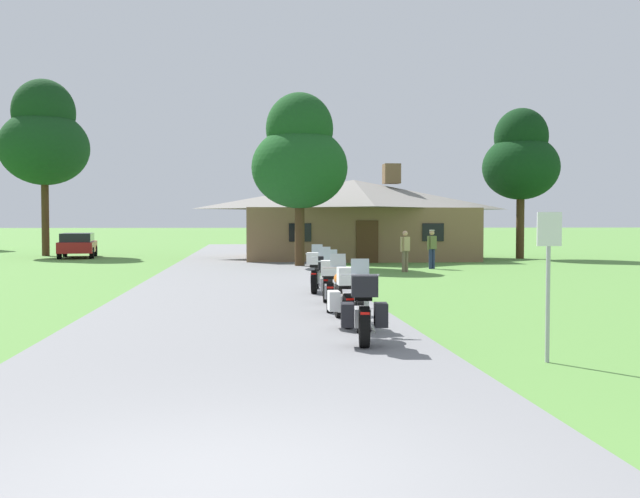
{
  "coord_description": "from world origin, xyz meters",
  "views": [
    {
      "loc": [
        0.17,
        -5.08,
        1.99
      ],
      "look_at": [
        2.88,
        20.85,
        1.01
      ],
      "focal_mm": 39.22,
      "sensor_mm": 36.0,
      "label": 1
    }
  ],
  "objects_px": {
    "tree_left_far": "(44,137)",
    "parked_red_suv_far_left": "(78,244)",
    "motorcycle_green_third_in_row": "(330,284)",
    "tree_by_lodge_front": "(300,156)",
    "bystander_olive_shirt_near_lodge": "(432,247)",
    "motorcycle_silver_fourth_in_row": "(326,277)",
    "motorcycle_orange_second_in_row": "(345,296)",
    "motorcycle_silver_nearest_to_camera": "(363,308)",
    "bystander_tan_shirt_beside_signpost": "(405,249)",
    "tree_right_of_lodge": "(521,159)",
    "metal_signpost_roadside": "(548,268)",
    "motorcycle_black_farthest_in_row": "(315,272)"
  },
  "relations": [
    {
      "from": "tree_left_far",
      "to": "parked_red_suv_far_left",
      "type": "relative_size",
      "value": 2.19
    },
    {
      "from": "motorcycle_green_third_in_row",
      "to": "tree_by_lodge_front",
      "type": "bearing_deg",
      "value": 95.15
    },
    {
      "from": "bystander_olive_shirt_near_lodge",
      "to": "tree_by_lodge_front",
      "type": "distance_m",
      "value": 7.11
    },
    {
      "from": "bystander_olive_shirt_near_lodge",
      "to": "parked_red_suv_far_left",
      "type": "xyz_separation_m",
      "value": [
        -17.52,
        11.51,
        -0.17
      ]
    },
    {
      "from": "motorcycle_silver_fourth_in_row",
      "to": "bystander_olive_shirt_near_lodge",
      "type": "xyz_separation_m",
      "value": [
        5.98,
        12.07,
        0.33
      ]
    },
    {
      "from": "motorcycle_silver_fourth_in_row",
      "to": "motorcycle_orange_second_in_row",
      "type": "bearing_deg",
      "value": -87.01
    },
    {
      "from": "motorcycle_silver_nearest_to_camera",
      "to": "bystander_tan_shirt_beside_signpost",
      "type": "bearing_deg",
      "value": 81.49
    },
    {
      "from": "motorcycle_silver_nearest_to_camera",
      "to": "bystander_tan_shirt_beside_signpost",
      "type": "relative_size",
      "value": 1.25
    },
    {
      "from": "motorcycle_silver_nearest_to_camera",
      "to": "tree_by_lodge_front",
      "type": "bearing_deg",
      "value": 95.28
    },
    {
      "from": "tree_right_of_lodge",
      "to": "tree_left_far",
      "type": "relative_size",
      "value": 0.79
    },
    {
      "from": "bystander_tan_shirt_beside_signpost",
      "to": "metal_signpost_roadside",
      "type": "xyz_separation_m",
      "value": [
        -2.1,
        -18.15,
        0.42
      ]
    },
    {
      "from": "motorcycle_green_third_in_row",
      "to": "tree_right_of_lodge",
      "type": "relative_size",
      "value": 0.25
    },
    {
      "from": "motorcycle_orange_second_in_row",
      "to": "tree_left_far",
      "type": "height_order",
      "value": "tree_left_far"
    },
    {
      "from": "tree_left_far",
      "to": "bystander_olive_shirt_near_lodge",
      "type": "bearing_deg",
      "value": -35.01
    },
    {
      "from": "motorcycle_orange_second_in_row",
      "to": "motorcycle_green_third_in_row",
      "type": "height_order",
      "value": "same"
    },
    {
      "from": "tree_left_far",
      "to": "metal_signpost_roadside",
      "type": "bearing_deg",
      "value": -64.34
    },
    {
      "from": "motorcycle_green_third_in_row",
      "to": "tree_left_far",
      "type": "height_order",
      "value": "tree_left_far"
    },
    {
      "from": "motorcycle_silver_fourth_in_row",
      "to": "bystander_tan_shirt_beside_signpost",
      "type": "distance_m",
      "value": 11.21
    },
    {
      "from": "motorcycle_orange_second_in_row",
      "to": "parked_red_suv_far_left",
      "type": "xyz_separation_m",
      "value": [
        -11.43,
        27.83,
        0.17
      ]
    },
    {
      "from": "motorcycle_orange_second_in_row",
      "to": "bystander_tan_shirt_beside_signpost",
      "type": "bearing_deg",
      "value": 73.02
    },
    {
      "from": "motorcycle_orange_second_in_row",
      "to": "motorcycle_black_farthest_in_row",
      "type": "xyz_separation_m",
      "value": [
        0.06,
        6.38,
        0.01
      ]
    },
    {
      "from": "metal_signpost_roadside",
      "to": "tree_right_of_lodge",
      "type": "distance_m",
      "value": 30.21
    },
    {
      "from": "motorcycle_orange_second_in_row",
      "to": "motorcycle_black_farthest_in_row",
      "type": "height_order",
      "value": "same"
    },
    {
      "from": "motorcycle_orange_second_in_row",
      "to": "bystander_olive_shirt_near_lodge",
      "type": "distance_m",
      "value": 17.43
    },
    {
      "from": "motorcycle_silver_fourth_in_row",
      "to": "tree_right_of_lodge",
      "type": "xyz_separation_m",
      "value": [
        13.13,
        20.04,
        4.91
      ]
    },
    {
      "from": "motorcycle_silver_fourth_in_row",
      "to": "parked_red_suv_far_left",
      "type": "height_order",
      "value": "parked_red_suv_far_left"
    },
    {
      "from": "motorcycle_silver_fourth_in_row",
      "to": "parked_red_suv_far_left",
      "type": "bearing_deg",
      "value": 120.61
    },
    {
      "from": "motorcycle_silver_nearest_to_camera",
      "to": "metal_signpost_roadside",
      "type": "distance_m",
      "value": 2.98
    },
    {
      "from": "motorcycle_silver_fourth_in_row",
      "to": "tree_by_lodge_front",
      "type": "bearing_deg",
      "value": 92.9
    },
    {
      "from": "motorcycle_orange_second_in_row",
      "to": "bystander_olive_shirt_near_lodge",
      "type": "xyz_separation_m",
      "value": [
        6.09,
        16.33,
        0.34
      ]
    },
    {
      "from": "motorcycle_silver_nearest_to_camera",
      "to": "bystander_olive_shirt_near_lodge",
      "type": "xyz_separation_m",
      "value": [
        6.07,
        18.3,
        0.34
      ]
    },
    {
      "from": "metal_signpost_roadside",
      "to": "tree_by_lodge_front",
      "type": "bearing_deg",
      "value": 94.99
    },
    {
      "from": "bystander_olive_shirt_near_lodge",
      "to": "tree_left_far",
      "type": "xyz_separation_m",
      "value": [
        -19.97,
        13.99,
        6.13
      ]
    },
    {
      "from": "motorcycle_green_third_in_row",
      "to": "metal_signpost_roadside",
      "type": "relative_size",
      "value": 0.97
    },
    {
      "from": "motorcycle_silver_nearest_to_camera",
      "to": "tree_right_of_lodge",
      "type": "distance_m",
      "value": 29.82
    },
    {
      "from": "motorcycle_orange_second_in_row",
      "to": "tree_right_of_lodge",
      "type": "height_order",
      "value": "tree_right_of_lodge"
    },
    {
      "from": "bystander_olive_shirt_near_lodge",
      "to": "bystander_tan_shirt_beside_signpost",
      "type": "relative_size",
      "value": 1.01
    },
    {
      "from": "tree_right_of_lodge",
      "to": "tree_by_lodge_front",
      "type": "bearing_deg",
      "value": -154.26
    },
    {
      "from": "motorcycle_green_third_in_row",
      "to": "motorcycle_black_farthest_in_row",
      "type": "bearing_deg",
      "value": 96.18
    },
    {
      "from": "motorcycle_orange_second_in_row",
      "to": "motorcycle_silver_fourth_in_row",
      "type": "height_order",
      "value": "same"
    },
    {
      "from": "parked_red_suv_far_left",
      "to": "motorcycle_silver_nearest_to_camera",
      "type": "bearing_deg",
      "value": -77.24
    },
    {
      "from": "tree_left_far",
      "to": "motorcycle_black_farthest_in_row",
      "type": "bearing_deg",
      "value": -59.78
    },
    {
      "from": "motorcycle_silver_fourth_in_row",
      "to": "bystander_tan_shirt_beside_signpost",
      "type": "bearing_deg",
      "value": 71.44
    },
    {
      "from": "parked_red_suv_far_left",
      "to": "tree_left_far",
      "type": "bearing_deg",
      "value": 126.39
    },
    {
      "from": "motorcycle_silver_nearest_to_camera",
      "to": "tree_left_far",
      "type": "relative_size",
      "value": 0.2
    },
    {
      "from": "motorcycle_orange_second_in_row",
      "to": "bystander_tan_shirt_beside_signpost",
      "type": "xyz_separation_m",
      "value": [
        4.5,
        14.56,
        0.32
      ]
    },
    {
      "from": "parked_red_suv_far_left",
      "to": "tree_by_lodge_front",
      "type": "bearing_deg",
      "value": -47.27
    },
    {
      "from": "motorcycle_silver_fourth_in_row",
      "to": "metal_signpost_roadside",
      "type": "relative_size",
      "value": 0.97
    },
    {
      "from": "motorcycle_green_third_in_row",
      "to": "tree_left_far",
      "type": "xyz_separation_m",
      "value": [
        -13.89,
        27.93,
        6.46
      ]
    },
    {
      "from": "tree_by_lodge_front",
      "to": "tree_left_far",
      "type": "bearing_deg",
      "value": 139.81
    }
  ]
}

